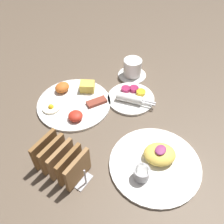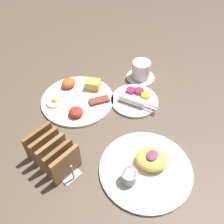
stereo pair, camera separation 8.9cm
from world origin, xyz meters
TOP-DOWN VIEW (x-y plane):
  - ground_plane at (0.00, 0.00)m, footprint 3.00×3.00m
  - plate_breakfast at (0.06, 0.22)m, footprint 0.28×0.28m
  - plate_condiments at (0.20, 0.05)m, footprint 0.18×0.20m
  - plate_foreground at (-0.01, -0.16)m, footprint 0.28×0.28m
  - toast_rack at (-0.17, 0.06)m, footprint 0.10×0.18m
  - coffee_cup at (0.34, 0.12)m, footprint 0.12×0.12m

SIDE VIEW (x-z plane):
  - ground_plane at x=0.00m, z-range 0.00..0.00m
  - plate_breakfast at x=0.06m, z-range -0.01..0.03m
  - plate_condiments at x=0.20m, z-range -0.01..0.03m
  - plate_foreground at x=-0.01m, z-range -0.01..0.04m
  - coffee_cup at x=0.34m, z-range 0.00..0.08m
  - toast_rack at x=-0.17m, z-range 0.00..0.10m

